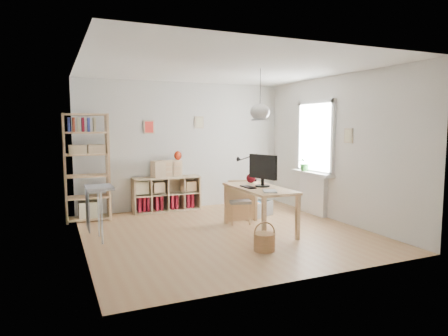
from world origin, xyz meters
name	(u,v)px	position (x,y,z in m)	size (l,w,h in m)	color
ground	(226,232)	(0.00, 0.00, 0.00)	(4.50, 4.50, 0.00)	tan
room_shell	(260,112)	(0.55, -0.15, 2.00)	(4.50, 4.50, 4.50)	silver
window_unit	(316,137)	(2.23, 0.60, 1.55)	(0.07, 1.16, 1.46)	white
radiator	(313,194)	(2.19, 0.60, 0.40)	(0.10, 0.80, 0.80)	white
windowsill	(311,173)	(2.14, 0.60, 0.83)	(0.22, 1.20, 0.06)	silver
desk	(259,193)	(0.55, -0.15, 0.66)	(0.70, 1.50, 0.75)	#D8B17C
cube_shelf	(165,197)	(-0.47, 2.08, 0.30)	(1.40, 0.38, 0.72)	#CBB186
tall_bookshelf	(86,163)	(-2.04, 1.80, 1.09)	(0.80, 0.38, 2.00)	#D8B17C
side_table	(95,198)	(-2.04, 0.35, 0.67)	(0.40, 0.55, 0.85)	gray
chair	(239,199)	(0.51, 0.55, 0.44)	(0.47, 0.47, 0.77)	gray
wicker_basket	(264,241)	(0.11, -1.12, 0.14)	(0.30, 0.30, 0.42)	#B0774F
storage_chest	(255,205)	(1.06, 0.96, 0.19)	(0.77, 0.81, 0.59)	#B5B5B1
monitor	(263,169)	(0.64, -0.11, 1.05)	(0.25, 0.62, 0.54)	black
keyboard	(248,187)	(0.37, -0.09, 0.76)	(0.13, 0.36, 0.02)	black
task_lamp	(246,165)	(0.60, 0.46, 1.08)	(0.45, 0.17, 0.48)	black
yarn_ball	(251,178)	(0.67, 0.38, 0.83)	(0.17, 0.17, 0.17)	#4F0A13
paper_tray	(270,191)	(0.47, -0.64, 0.76)	(0.20, 0.26, 0.03)	silver
drawer_chest	(166,169)	(-0.45, 2.04, 0.89)	(0.60, 0.27, 0.34)	#CBB186
red_vase	(178,156)	(-0.20, 2.04, 1.16)	(0.16, 0.16, 0.19)	#A6230D
potted_plant	(305,163)	(2.12, 0.81, 1.02)	(0.29, 0.25, 0.32)	#286A27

